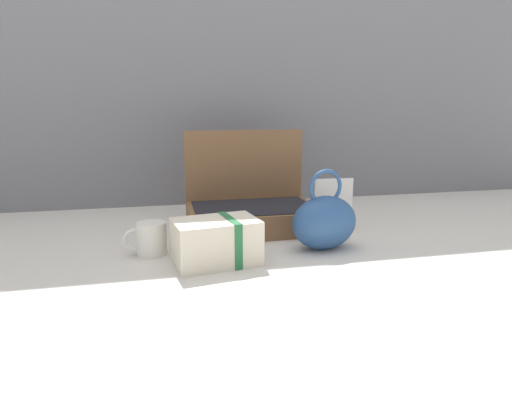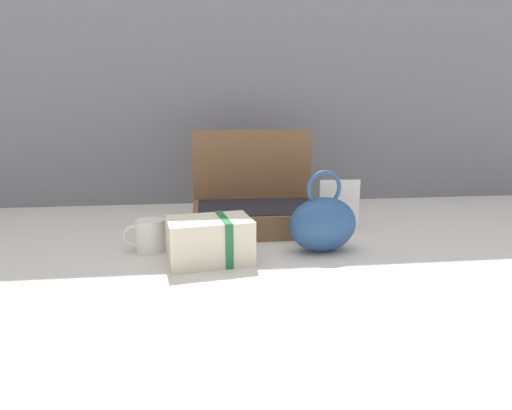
% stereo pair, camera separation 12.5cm
% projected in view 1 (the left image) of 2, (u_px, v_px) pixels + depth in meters
% --- Properties ---
extents(ground_plane, '(6.00, 6.00, 0.00)m').
position_uv_depth(ground_plane, '(248.00, 241.00, 1.29)').
color(ground_plane, beige).
extents(back_wall, '(3.20, 0.06, 1.40)m').
position_uv_depth(back_wall, '(217.00, 28.00, 1.69)').
color(back_wall, slate).
rests_on(back_wall, ground_plane).
extents(open_suitcase, '(0.42, 0.30, 0.32)m').
position_uv_depth(open_suitcase, '(251.00, 206.00, 1.43)').
color(open_suitcase, brown).
rests_on(open_suitcase, ground_plane).
extents(teal_pouch_handbag, '(0.21, 0.14, 0.23)m').
position_uv_depth(teal_pouch_handbag, '(324.00, 222.00, 1.20)').
color(teal_pouch_handbag, '#284C7F').
rests_on(teal_pouch_handbag, ground_plane).
extents(cream_toiletry_bag, '(0.23, 0.17, 0.12)m').
position_uv_depth(cream_toiletry_bag, '(217.00, 241.00, 1.09)').
color(cream_toiletry_bag, beige).
rests_on(cream_toiletry_bag, ground_plane).
extents(coffee_mug, '(0.12, 0.08, 0.09)m').
position_uv_depth(coffee_mug, '(151.00, 239.00, 1.16)').
color(coffee_mug, silver).
rests_on(coffee_mug, ground_plane).
extents(info_card_left, '(0.13, 0.01, 0.17)m').
position_uv_depth(info_card_left, '(333.00, 204.00, 1.41)').
color(info_card_left, white).
rests_on(info_card_left, ground_plane).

